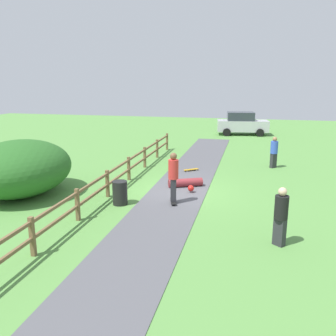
% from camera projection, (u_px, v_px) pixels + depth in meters
% --- Properties ---
extents(ground_plane, '(60.00, 60.00, 0.00)m').
position_uv_depth(ground_plane, '(178.00, 192.00, 15.21)').
color(ground_plane, '#568E42').
extents(asphalt_path, '(2.40, 28.00, 0.02)m').
position_uv_depth(asphalt_path, '(178.00, 192.00, 15.21)').
color(asphalt_path, '#515156').
rests_on(asphalt_path, ground_plane).
extents(wooden_fence, '(0.12, 18.12, 1.10)m').
position_uv_depth(wooden_fence, '(119.00, 173.00, 15.63)').
color(wooden_fence, brown).
rests_on(wooden_fence, ground_plane).
extents(bush_large, '(3.84, 4.61, 2.23)m').
position_uv_depth(bush_large, '(20.00, 168.00, 14.59)').
color(bush_large, '#286023').
rests_on(bush_large, ground_plane).
extents(trash_bin, '(0.56, 0.56, 0.90)m').
position_uv_depth(trash_bin, '(120.00, 193.00, 13.60)').
color(trash_bin, black).
rests_on(trash_bin, ground_plane).
extents(skater_riding, '(0.47, 0.82, 1.94)m').
position_uv_depth(skater_riding, '(173.00, 175.00, 13.53)').
color(skater_riding, black).
rests_on(skater_riding, asphalt_path).
extents(skater_fallen, '(1.51, 1.40, 0.36)m').
position_uv_depth(skater_fallen, '(186.00, 183.00, 15.78)').
color(skater_fallen, maroon).
rests_on(skater_fallen, asphalt_path).
extents(skateboard_loose, '(0.75, 0.66, 0.08)m').
position_uv_depth(skateboard_loose, '(191.00, 170.00, 18.60)').
color(skateboard_loose, '#BF8C19').
rests_on(skateboard_loose, asphalt_path).
extents(bystander_blue, '(0.54, 0.54, 1.66)m').
position_uv_depth(bystander_blue, '(274.00, 151.00, 19.12)').
color(bystander_blue, '#2D2D33').
rests_on(bystander_blue, ground_plane).
extents(bystander_black, '(0.53, 0.53, 1.71)m').
position_uv_depth(bystander_black, '(281.00, 214.00, 10.11)').
color(bystander_black, '#2D2D33').
rests_on(bystander_black, ground_plane).
extents(parked_car_silver, '(4.39, 2.42, 1.92)m').
position_uv_depth(parked_car_silver, '(242.00, 123.00, 30.58)').
color(parked_car_silver, '#B7B7BC').
rests_on(parked_car_silver, ground_plane).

